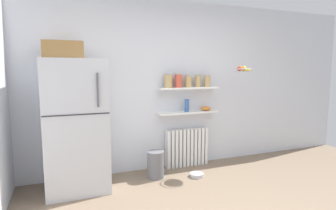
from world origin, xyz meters
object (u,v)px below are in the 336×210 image
storage_jar_3 (198,81)px  pet_food_bowl (197,175)px  storage_jar_0 (168,81)px  radiator (187,147)px  shelf_bowl (206,108)px  hanging_fruit_basket (243,69)px  storage_jar_2 (188,81)px  trash_bin (156,165)px  vase (187,105)px  refrigerator (75,122)px  storage_jar_4 (207,81)px  storage_jar_1 (178,81)px

storage_jar_3 → pet_food_bowl: 1.44m
storage_jar_0 → pet_food_bowl: 1.45m
radiator → shelf_bowl: bearing=-5.4°
storage_jar_3 → hanging_fruit_basket: size_ratio=0.63×
storage_jar_2 → shelf_bowl: bearing=0.0°
trash_bin → storage_jar_3: bearing=18.6°
shelf_bowl → trash_bin: 1.24m
shelf_bowl → trash_bin: size_ratio=0.40×
vase → trash_bin: size_ratio=0.51×
refrigerator → shelf_bowl: refrigerator is taller
vase → shelf_bowl: (0.34, 0.00, -0.06)m
trash_bin → pet_food_bowl: bearing=-17.9°
refrigerator → storage_jar_3: bearing=7.3°
shelf_bowl → pet_food_bowl: bearing=-130.4°
refrigerator → storage_jar_3: 1.96m
storage_jar_4 → storage_jar_2: bearing=-180.0°
storage_jar_1 → storage_jar_3: storage_jar_1 is taller
vase → storage_jar_0: bearing=-180.0°
storage_jar_3 → radiator: bearing=169.9°
storage_jar_1 → storage_jar_4: size_ratio=1.13×
refrigerator → storage_jar_0: (1.37, 0.24, 0.49)m
storage_jar_3 → shelf_bowl: (0.15, 0.00, -0.45)m
storage_jar_3 → trash_bin: size_ratio=0.52×
hanging_fruit_basket → pet_food_bowl: bearing=-172.2°
storage_jar_1 → storage_jar_4: (0.50, 0.00, -0.01)m
storage_jar_1 → storage_jar_4: bearing=0.0°
vase → trash_bin: bearing=-156.2°
storage_jar_1 → trash_bin: (-0.47, -0.27, -1.19)m
storage_jar_2 → storage_jar_3: 0.17m
shelf_bowl → hanging_fruit_basket: size_ratio=0.49×
refrigerator → hanging_fruit_basket: size_ratio=5.91×
hanging_fruit_basket → storage_jar_2: bearing=155.6°
hanging_fruit_basket → storage_jar_0: bearing=162.6°
storage_jar_0 → pet_food_bowl: (0.27, -0.46, -1.35)m
storage_jar_0 → hanging_fruit_basket: 1.16m
storage_jar_2 → storage_jar_3: bearing=0.0°
storage_jar_2 → hanging_fruit_basket: size_ratio=0.60×
storage_jar_3 → storage_jar_4: bearing=0.0°
refrigerator → radiator: bearing=9.0°
storage_jar_2 → storage_jar_4: size_ratio=0.98×
vase → pet_food_bowl: (-0.05, -0.46, -0.96)m
refrigerator → shelf_bowl: bearing=6.8°
storage_jar_1 → storage_jar_4: 0.50m
storage_jar_0 → storage_jar_4: 0.67m
storage_jar_1 → hanging_fruit_basket: hanging_fruit_basket is taller
radiator → storage_jar_0: (-0.34, -0.03, 1.08)m
refrigerator → storage_jar_0: size_ratio=8.82×
storage_jar_0 → shelf_bowl: bearing=0.0°
storage_jar_1 → vase: storage_jar_1 is taller
storage_jar_1 → shelf_bowl: size_ratio=1.40×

